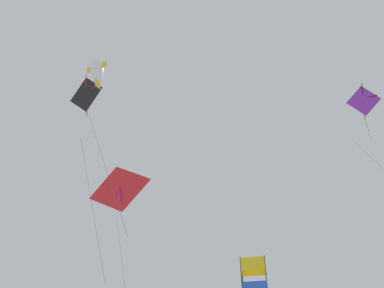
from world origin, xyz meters
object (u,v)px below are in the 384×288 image
object	(u,v)px
kite_box_near_right	(254,279)
kite_delta_mid_left	(120,190)
kite_fish_far_centre	(97,70)
kite_diamond_low_drifter	(86,96)
kite_diamond_highest	(364,101)

from	to	relation	value
kite_box_near_right	kite_delta_mid_left	distance (m)	14.39
kite_fish_far_centre	kite_diamond_low_drifter	size ratio (longest dim) A/B	0.80
kite_fish_far_centre	kite_box_near_right	size ratio (longest dim) A/B	1.02
kite_fish_far_centre	kite_box_near_right	distance (m)	11.07
kite_diamond_low_drifter	kite_box_near_right	world-z (taller)	kite_diamond_low_drifter
kite_box_near_right	kite_delta_mid_left	bearing A→B (deg)	140.86
kite_diamond_highest	kite_box_near_right	size ratio (longest dim) A/B	1.04
kite_diamond_highest	kite_fish_far_centre	size ratio (longest dim) A/B	1.02
kite_fish_far_centre	kite_box_near_right	xyz separation A→B (m)	(-6.61, 4.71, -7.54)
kite_diamond_highest	kite_delta_mid_left	xyz separation A→B (m)	(2.74, -15.88, -5.06)
kite_delta_mid_left	kite_box_near_right	bearing A→B (deg)	-19.86
kite_diamond_highest	kite_box_near_right	world-z (taller)	kite_diamond_highest
kite_diamond_low_drifter	kite_delta_mid_left	world-z (taller)	kite_delta_mid_left
kite_diamond_highest	kite_box_near_right	xyz separation A→B (m)	(7.65, -6.47, -14.79)
kite_fish_far_centre	kite_diamond_low_drifter	world-z (taller)	kite_diamond_low_drifter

